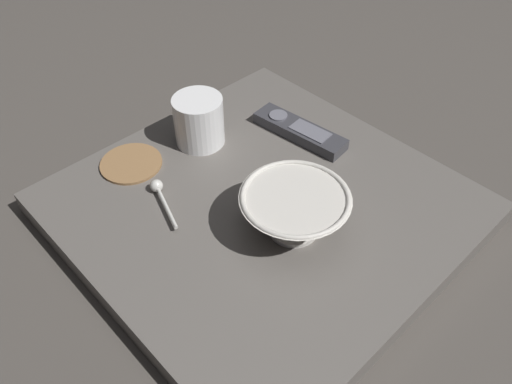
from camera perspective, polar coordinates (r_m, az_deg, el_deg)
The scene contains 7 objects.
ground_plane at distance 0.87m, azimuth 0.70°, elevation -2.85°, with size 6.00×6.00×0.00m, color #47423D.
table at distance 0.85m, azimuth 0.71°, elevation -1.85°, with size 0.59×0.59×0.04m.
cereal_bowl at distance 0.76m, azimuth 4.34°, elevation -2.10°, with size 0.17×0.17×0.07m.
coffee_mug at distance 0.93m, azimuth -6.45°, elevation 7.98°, with size 0.09×0.09×0.09m.
teaspoon at distance 0.85m, azimuth -10.89°, elevation 0.13°, with size 0.11×0.05×0.02m.
tv_remote_near at distance 0.96m, azimuth 4.92°, elevation 6.90°, with size 0.19×0.07×0.02m.
drink_coaster at distance 0.93m, azimuth -13.89°, elevation 3.15°, with size 0.11×0.11×0.01m.
Camera 1 is at (-0.42, 0.41, 0.64)m, focal length 35.50 mm.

